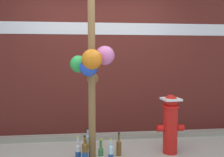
{
  "coord_description": "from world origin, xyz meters",
  "views": [
    {
      "loc": [
        -0.24,
        -3.01,
        1.41
      ],
      "look_at": [
        0.13,
        0.3,
        1.11
      ],
      "focal_mm": 40.57,
      "sensor_mm": 36.0,
      "label": 1
    }
  ],
  "objects_px": {
    "bottle_3": "(88,144)",
    "bottle_1": "(85,154)",
    "fire_hydrant": "(170,123)",
    "bottle_2": "(78,152)",
    "bottle_4": "(86,152)",
    "memorial_post": "(92,48)",
    "bottle_5": "(119,147)",
    "bottle_6": "(101,154)",
    "bottle_0": "(111,155)"
  },
  "relations": [
    {
      "from": "bottle_0",
      "to": "bottle_5",
      "type": "relative_size",
      "value": 1.03
    },
    {
      "from": "fire_hydrant",
      "to": "bottle_5",
      "type": "xyz_separation_m",
      "value": [
        -0.75,
        -0.01,
        -0.33
      ]
    },
    {
      "from": "bottle_4",
      "to": "bottle_0",
      "type": "bearing_deg",
      "value": -20.35
    },
    {
      "from": "bottle_0",
      "to": "bottle_6",
      "type": "bearing_deg",
      "value": 152.84
    },
    {
      "from": "bottle_3",
      "to": "fire_hydrant",
      "type": "bearing_deg",
      "value": -2.66
    },
    {
      "from": "fire_hydrant",
      "to": "bottle_1",
      "type": "distance_m",
      "value": 1.3
    },
    {
      "from": "bottle_0",
      "to": "bottle_2",
      "type": "distance_m",
      "value": 0.45
    },
    {
      "from": "bottle_2",
      "to": "bottle_3",
      "type": "height_order",
      "value": "bottle_3"
    },
    {
      "from": "bottle_6",
      "to": "bottle_0",
      "type": "bearing_deg",
      "value": -27.16
    },
    {
      "from": "bottle_3",
      "to": "bottle_4",
      "type": "bearing_deg",
      "value": -98.91
    },
    {
      "from": "fire_hydrant",
      "to": "bottle_6",
      "type": "height_order",
      "value": "fire_hydrant"
    },
    {
      "from": "bottle_0",
      "to": "bottle_3",
      "type": "height_order",
      "value": "bottle_3"
    },
    {
      "from": "bottle_3",
      "to": "bottle_4",
      "type": "distance_m",
      "value": 0.24
    },
    {
      "from": "bottle_0",
      "to": "bottle_2",
      "type": "xyz_separation_m",
      "value": [
        -0.42,
        0.15,
        -0.01
      ]
    },
    {
      "from": "bottle_2",
      "to": "bottle_4",
      "type": "bearing_deg",
      "value": -15.75
    },
    {
      "from": "fire_hydrant",
      "to": "bottle_1",
      "type": "relative_size",
      "value": 2.14
    },
    {
      "from": "memorial_post",
      "to": "bottle_2",
      "type": "bearing_deg",
      "value": 174.5
    },
    {
      "from": "fire_hydrant",
      "to": "bottle_3",
      "type": "distance_m",
      "value": 1.22
    },
    {
      "from": "bottle_0",
      "to": "bottle_5",
      "type": "bearing_deg",
      "value": 63.36
    },
    {
      "from": "bottle_6",
      "to": "fire_hydrant",
      "type": "bearing_deg",
      "value": 13.25
    },
    {
      "from": "bottle_3",
      "to": "bottle_5",
      "type": "distance_m",
      "value": 0.44
    },
    {
      "from": "bottle_5",
      "to": "bottle_6",
      "type": "relative_size",
      "value": 1.01
    },
    {
      "from": "bottle_2",
      "to": "bottle_6",
      "type": "xyz_separation_m",
      "value": [
        0.3,
        -0.08,
        -0.01
      ]
    },
    {
      "from": "memorial_post",
      "to": "bottle_5",
      "type": "relative_size",
      "value": 8.48
    },
    {
      "from": "bottle_3",
      "to": "bottle_1",
      "type": "bearing_deg",
      "value": -97.57
    },
    {
      "from": "bottle_2",
      "to": "fire_hydrant",
      "type": "bearing_deg",
      "value": 6.79
    },
    {
      "from": "bottle_1",
      "to": "bottle_3",
      "type": "height_order",
      "value": "bottle_1"
    },
    {
      "from": "memorial_post",
      "to": "bottle_5",
      "type": "distance_m",
      "value": 1.44
    },
    {
      "from": "bottle_0",
      "to": "bottle_5",
      "type": "xyz_separation_m",
      "value": [
        0.15,
        0.29,
        -0.01
      ]
    },
    {
      "from": "fire_hydrant",
      "to": "bottle_2",
      "type": "bearing_deg",
      "value": -173.21
    },
    {
      "from": "bottle_2",
      "to": "bottle_5",
      "type": "distance_m",
      "value": 0.59
    },
    {
      "from": "fire_hydrant",
      "to": "bottle_4",
      "type": "distance_m",
      "value": 1.27
    },
    {
      "from": "bottle_2",
      "to": "bottle_3",
      "type": "distance_m",
      "value": 0.25
    },
    {
      "from": "bottle_0",
      "to": "bottle_3",
      "type": "distance_m",
      "value": 0.46
    },
    {
      "from": "memorial_post",
      "to": "bottle_3",
      "type": "xyz_separation_m",
      "value": [
        -0.05,
        0.23,
        -1.34
      ]
    },
    {
      "from": "bottle_0",
      "to": "bottle_1",
      "type": "bearing_deg",
      "value": -179.02
    },
    {
      "from": "bottle_0",
      "to": "bottle_4",
      "type": "distance_m",
      "value": 0.34
    },
    {
      "from": "bottle_1",
      "to": "bottle_4",
      "type": "height_order",
      "value": "bottle_1"
    },
    {
      "from": "bottle_2",
      "to": "bottle_3",
      "type": "xyz_separation_m",
      "value": [
        0.14,
        0.21,
        0.03
      ]
    },
    {
      "from": "bottle_3",
      "to": "bottle_5",
      "type": "xyz_separation_m",
      "value": [
        0.43,
        -0.07,
        -0.04
      ]
    },
    {
      "from": "bottle_3",
      "to": "bottle_6",
      "type": "xyz_separation_m",
      "value": [
        0.16,
        -0.3,
        -0.04
      ]
    },
    {
      "from": "bottle_1",
      "to": "bottle_5",
      "type": "height_order",
      "value": "bottle_1"
    },
    {
      "from": "bottle_2",
      "to": "bottle_3",
      "type": "relative_size",
      "value": 0.9
    },
    {
      "from": "fire_hydrant",
      "to": "bottle_1",
      "type": "height_order",
      "value": "fire_hydrant"
    },
    {
      "from": "bottle_1",
      "to": "bottle_2",
      "type": "xyz_separation_m",
      "value": [
        -0.09,
        0.15,
        -0.03
      ]
    },
    {
      "from": "memorial_post",
      "to": "bottle_0",
      "type": "distance_m",
      "value": 1.39
    },
    {
      "from": "bottle_0",
      "to": "bottle_1",
      "type": "relative_size",
      "value": 0.85
    },
    {
      "from": "bottle_1",
      "to": "bottle_5",
      "type": "relative_size",
      "value": 1.21
    },
    {
      "from": "memorial_post",
      "to": "bottle_5",
      "type": "height_order",
      "value": "memorial_post"
    },
    {
      "from": "fire_hydrant",
      "to": "bottle_1",
      "type": "bearing_deg",
      "value": -165.86
    }
  ]
}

